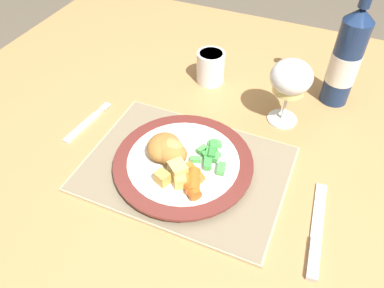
{
  "coord_description": "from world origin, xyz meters",
  "views": [
    {
      "loc": [
        0.16,
        -0.57,
        1.27
      ],
      "look_at": [
        -0.04,
        -0.12,
        0.78
      ],
      "focal_mm": 35.0,
      "sensor_mm": 36.0,
      "label": 1
    }
  ],
  "objects": [
    {
      "name": "ground_plane",
      "position": [
        0.0,
        0.0,
        0.0
      ],
      "size": [
        6.0,
        6.0,
        0.0
      ],
      "primitive_type": "plane",
      "color": "brown"
    },
    {
      "name": "dining_table",
      "position": [
        0.0,
        0.0,
        0.66
      ],
      "size": [
        1.33,
        1.0,
        0.74
      ],
      "color": "#AD7F4C",
      "rests_on": "ground"
    },
    {
      "name": "placemat",
      "position": [
        -0.04,
        -0.15,
        0.74
      ],
      "size": [
        0.37,
        0.27,
        0.01
      ],
      "color": "tan",
      "rests_on": "dining_table"
    },
    {
      "name": "dinner_plate",
      "position": [
        -0.04,
        -0.15,
        0.76
      ],
      "size": [
        0.26,
        0.26,
        0.02
      ],
      "color": "white",
      "rests_on": "placemat"
    },
    {
      "name": "breaded_croquettes",
      "position": [
        -0.07,
        -0.15,
        0.79
      ],
      "size": [
        0.09,
        0.08,
        0.04
      ],
      "color": "tan",
      "rests_on": "dinner_plate"
    },
    {
      "name": "green_beans_pile",
      "position": [
        0.0,
        -0.12,
        0.77
      ],
      "size": [
        0.07,
        0.08,
        0.02
      ],
      "color": "#338438",
      "rests_on": "dinner_plate"
    },
    {
      "name": "glazed_carrots",
      "position": [
        -0.0,
        -0.2,
        0.78
      ],
      "size": [
        0.05,
        0.07,
        0.02
      ],
      "color": "orange",
      "rests_on": "dinner_plate"
    },
    {
      "name": "fork",
      "position": [
        -0.28,
        -0.12,
        0.74
      ],
      "size": [
        0.03,
        0.14,
        0.01
      ],
      "color": "silver",
      "rests_on": "dining_table"
    },
    {
      "name": "table_knife",
      "position": [
        0.21,
        -0.2,
        0.74
      ],
      "size": [
        0.03,
        0.19,
        0.01
      ],
      "color": "silver",
      "rests_on": "dining_table"
    },
    {
      "name": "wine_glass",
      "position": [
        0.1,
        0.06,
        0.84
      ],
      "size": [
        0.08,
        0.08,
        0.14
      ],
      "color": "silver",
      "rests_on": "dining_table"
    },
    {
      "name": "bottle",
      "position": [
        0.18,
        0.18,
        0.85
      ],
      "size": [
        0.06,
        0.06,
        0.28
      ],
      "color": "navy",
      "rests_on": "dining_table"
    },
    {
      "name": "roast_potatoes",
      "position": [
        -0.04,
        -0.2,
        0.78
      ],
      "size": [
        0.06,
        0.06,
        0.03
      ],
      "color": "#DBB256",
      "rests_on": "dinner_plate"
    },
    {
      "name": "drinking_cup",
      "position": [
        -0.1,
        0.13,
        0.78
      ],
      "size": [
        0.07,
        0.07,
        0.08
      ],
      "color": "white",
      "rests_on": "dining_table"
    }
  ]
}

